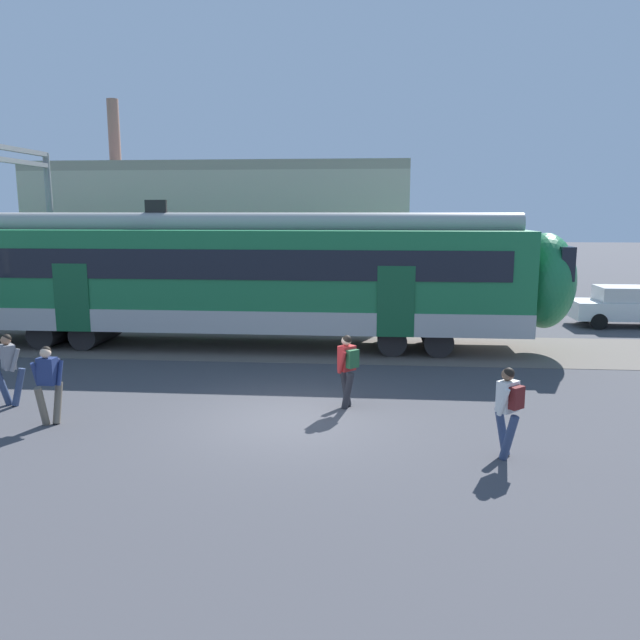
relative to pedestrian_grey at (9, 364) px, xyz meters
The scene contains 8 objects.
ground_plane 6.54m from the pedestrian_grey, ahead, with size 160.00×160.00×0.00m, color #424247.
pedestrian_grey is the anchor object (origin of this frame).
pedestrian_navy 1.91m from the pedestrian_grey, 36.04° to the right, with size 0.55×0.63×1.67m.
pedestrian_red 7.64m from the pedestrian_grey, ahead, with size 0.50×0.68×1.67m.
pedestrian_white 10.80m from the pedestrian_grey, 11.42° to the right, with size 0.50×0.69×1.67m.
parked_car_white 21.23m from the pedestrian_grey, 32.98° to the left, with size 4.00×1.76×1.54m.
catenary_gantry 8.56m from the pedestrian_grey, 121.24° to the left, with size 0.24×6.64×6.53m.
background_building 14.73m from the pedestrian_grey, 84.11° to the left, with size 16.04×5.00×9.20m.
Camera 1 is at (1.74, -12.55, 4.37)m, focal length 35.00 mm.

